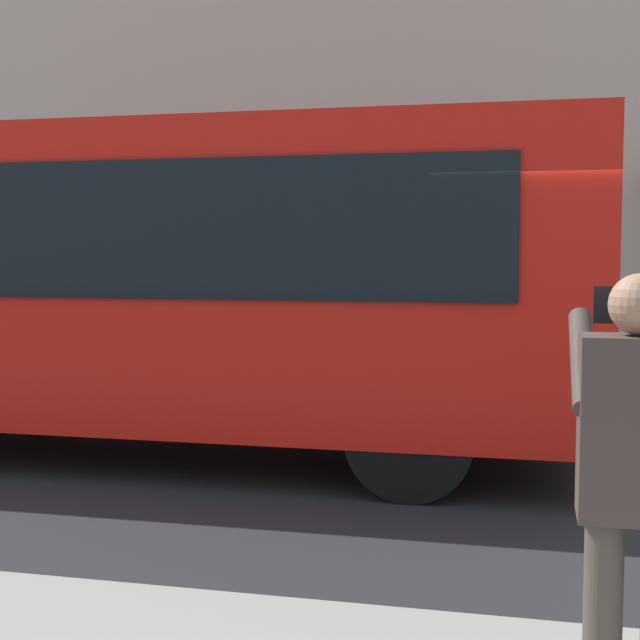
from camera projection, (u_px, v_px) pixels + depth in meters
The scene contains 3 objects.
ground_plane at pixel (588, 477), 7.62m from camera, with size 60.00×60.00×0.00m, color #232326.
red_bus at pixel (111, 277), 8.52m from camera, with size 9.05×2.54×3.08m.
pedestrian_photographer at pixel (637, 472), 3.18m from camera, with size 0.53×0.52×1.70m.
Camera 1 is at (0.55, 7.82, 1.92)m, focal length 50.09 mm.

